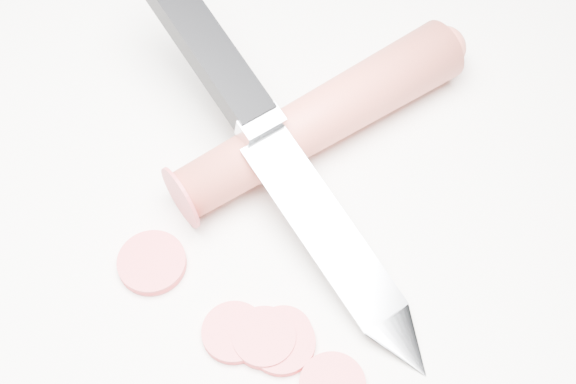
{
  "coord_description": "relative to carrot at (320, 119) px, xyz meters",
  "views": [
    {
      "loc": [
        -0.0,
        -0.23,
        0.41
      ],
      "look_at": [
        0.0,
        0.01,
        0.02
      ],
      "focal_mm": 50.0,
      "sensor_mm": 36.0,
      "label": 1
    }
  ],
  "objects": [
    {
      "name": "ground",
      "position": [
        -0.02,
        -0.06,
        -0.02
      ],
      "size": [
        2.4,
        2.4,
        0.0
      ],
      "primitive_type": "plane",
      "color": "silver",
      "rests_on": "ground"
    },
    {
      "name": "carrot",
      "position": [
        0.0,
        0.0,
        0.0
      ],
      "size": [
        0.18,
        0.14,
        0.03
      ],
      "primitive_type": "cylinder",
      "rotation": [
        1.57,
        0.0,
        -0.98
      ],
      "color": "#BD493A",
      "rests_on": "ground"
    },
    {
      "name": "carrot_slice_0",
      "position": [
        -0.1,
        -0.09,
        -0.02
      ],
      "size": [
        0.04,
        0.04,
        0.01
      ],
      "primitive_type": "cylinder",
      "color": "#C23A40",
      "rests_on": "ground"
    },
    {
      "name": "carrot_slice_2",
      "position": [
        -0.05,
        -0.13,
        -0.02
      ],
      "size": [
        0.03,
        0.03,
        0.01
      ],
      "primitive_type": "cylinder",
      "color": "#C23A40",
      "rests_on": "ground"
    },
    {
      "name": "carrot_slice_3",
      "position": [
        -0.03,
        -0.13,
        -0.02
      ],
      "size": [
        0.04,
        0.04,
        0.01
      ],
      "primitive_type": "cylinder",
      "color": "#C23A40",
      "rests_on": "ground"
    },
    {
      "name": "carrot_slice_5",
      "position": [
        -0.03,
        -0.13,
        -0.02
      ],
      "size": [
        0.03,
        0.03,
        0.01
      ],
      "primitive_type": "cylinder",
      "color": "#C23A40",
      "rests_on": "ground"
    },
    {
      "name": "carrot_slice_6",
      "position": [
        -0.02,
        -0.13,
        -0.02
      ],
      "size": [
        0.03,
        0.03,
        0.01
      ],
      "primitive_type": "cylinder",
      "color": "#C23A40",
      "rests_on": "ground"
    },
    {
      "name": "kitchen_knife",
      "position": [
        -0.03,
        -0.03,
        0.02
      ],
      "size": [
        0.18,
        0.26,
        0.08
      ],
      "primitive_type": null,
      "color": "silver",
      "rests_on": "ground"
    }
  ]
}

